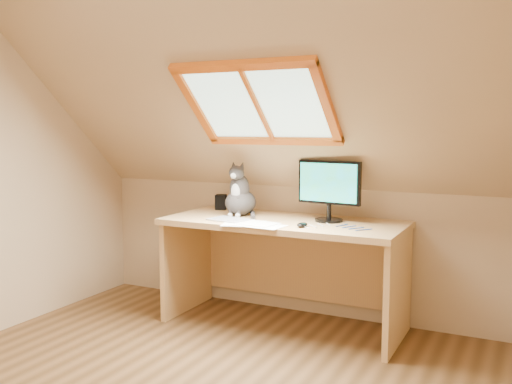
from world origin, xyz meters
The scene contains 9 objects.
room_shell centered at (0.00, -0.09, 1.43)m, with size 3.52×3.52×2.41m.
desk centered at (0.04, 1.45, 0.56)m, with size 1.74×0.76×0.80m.
monitor centered at (0.36, 1.46, 1.05)m, with size 0.47×0.20×0.44m.
cat centered at (-0.34, 1.42, 0.95)m, with size 0.23×0.28×0.42m.
desk_speaker centered at (-0.63, 1.63, 0.86)m, with size 0.08×0.08×0.12m, color black.
graphics_tablet centered at (-0.30, 1.18, 0.80)m, with size 0.28×0.20×0.01m, color #B2B2B7.
mouse centered at (0.27, 1.16, 0.81)m, with size 0.06×0.10×0.03m, color black.
papers centered at (-0.07, 1.12, 0.80)m, with size 0.35×0.30×0.01m.
cables centered at (0.50, 1.26, 0.80)m, with size 0.51×0.26×0.01m.
Camera 1 is at (1.68, -2.39, 1.48)m, focal length 40.00 mm.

